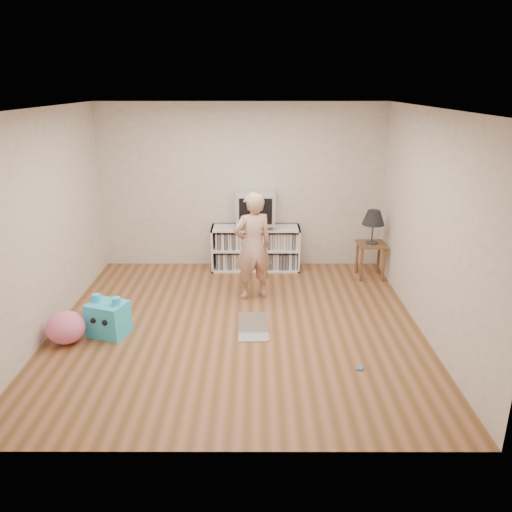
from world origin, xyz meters
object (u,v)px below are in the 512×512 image
object	(u,v)px
plush_blue	(108,318)
side_table	(371,252)
media_unit	(256,248)
plush_pink	(66,328)
crt_tv	(256,207)
person	(253,246)
table_lamp	(373,218)
dvd_deck	(256,225)
laptop	(253,330)

from	to	relation	value
plush_blue	side_table	bearing A→B (deg)	47.51
media_unit	plush_pink	xyz separation A→B (m)	(-2.19, -2.45, -0.16)
crt_tv	person	bearing A→B (deg)	-91.83
table_lamp	plush_pink	world-z (taller)	table_lamp
dvd_deck	crt_tv	xyz separation A→B (m)	(-0.00, -0.00, 0.29)
laptop	plush_blue	xyz separation A→B (m)	(-1.73, 0.01, 0.14)
person	plush_pink	world-z (taller)	person
media_unit	plush_pink	distance (m)	3.29
person	media_unit	bearing A→B (deg)	-111.78
laptop	dvd_deck	bearing A→B (deg)	88.19
plush_blue	plush_pink	world-z (taller)	plush_blue
media_unit	table_lamp	bearing A→B (deg)	-12.31
dvd_deck	table_lamp	bearing A→B (deg)	-11.83
person	plush_blue	size ratio (longest dim) A/B	2.89
media_unit	person	distance (m)	1.23
crt_tv	laptop	world-z (taller)	crt_tv
person	plush_pink	size ratio (longest dim) A/B	3.41
side_table	plush_pink	distance (m)	4.47
dvd_deck	crt_tv	distance (m)	0.29
side_table	plush_blue	distance (m)	3.99
side_table	plush_blue	world-z (taller)	side_table
media_unit	person	bearing A→B (deg)	-91.80
dvd_deck	plush_blue	xyz separation A→B (m)	(-1.75, -2.25, -0.52)
media_unit	table_lamp	size ratio (longest dim) A/B	2.72
crt_tv	table_lamp	world-z (taller)	crt_tv
plush_pink	plush_blue	bearing A→B (deg)	23.50
table_lamp	laptop	xyz separation A→B (m)	(-1.79, -1.89, -0.87)
table_lamp	laptop	world-z (taller)	table_lamp
crt_tv	laptop	xyz separation A→B (m)	(-0.02, -2.26, -0.95)
person	plush_pink	bearing A→B (deg)	11.05
crt_tv	plush_blue	world-z (taller)	crt_tv
dvd_deck	person	world-z (taller)	person
table_lamp	plush_blue	bearing A→B (deg)	-151.89
crt_tv	plush_pink	world-z (taller)	crt_tv
table_lamp	plush_pink	distance (m)	4.53
laptop	person	bearing A→B (deg)	89.50
plush_blue	plush_pink	distance (m)	0.48
table_lamp	person	xyz separation A→B (m)	(-1.80, -0.77, -0.19)
plush_blue	plush_pink	xyz separation A→B (m)	(-0.44, -0.19, -0.03)
side_table	plush_blue	size ratio (longest dim) A/B	1.06
dvd_deck	crt_tv	size ratio (longest dim) A/B	0.75
crt_tv	person	world-z (taller)	person
table_lamp	plush_pink	size ratio (longest dim) A/B	1.17
media_unit	crt_tv	xyz separation A→B (m)	(0.00, -0.02, 0.67)
side_table	person	world-z (taller)	person
side_table	table_lamp	distance (m)	0.53
laptop	plush_pink	distance (m)	2.18
crt_tv	plush_blue	bearing A→B (deg)	-127.95
crt_tv	plush_blue	distance (m)	2.96
crt_tv	laptop	size ratio (longest dim) A/B	1.63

